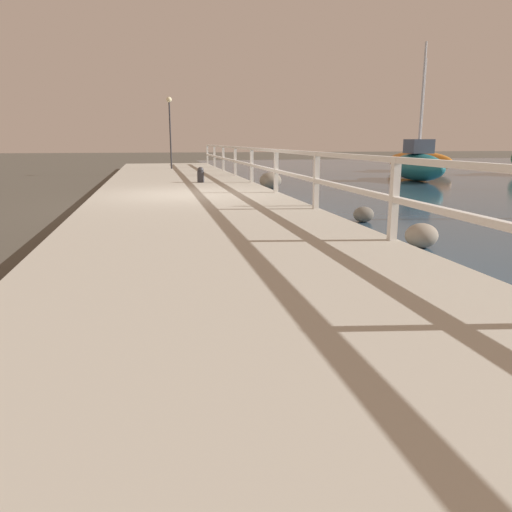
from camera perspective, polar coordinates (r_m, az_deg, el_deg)
ground_plane at (r=12.69m, az=-7.65°, el=5.67°), size 120.00×120.00×0.00m
dock_walkway at (r=12.67m, az=-7.67°, el=6.34°), size 4.68×36.00×0.30m
railing at (r=12.95m, az=2.33°, el=10.58°), size 0.10×32.50×1.10m
boulder_far_strip at (r=17.20m, az=1.66°, el=8.63°), size 0.75×0.67×0.56m
boulder_mid_strip at (r=8.02m, az=18.39°, el=2.23°), size 0.50×0.45×0.38m
boulder_near_dock at (r=10.28m, az=12.19°, el=4.67°), size 0.42×0.38×0.31m
mooring_bollard at (r=16.29m, az=-6.35°, el=9.22°), size 0.22×0.22×0.49m
dock_lamp at (r=24.55m, az=-9.84°, el=15.36°), size 0.25×0.25×3.30m
sailboat_teal at (r=21.66m, az=17.97°, el=9.87°), size 1.41×3.81×5.33m
sailboat_orange at (r=28.12m, az=18.12°, el=10.39°), size 2.25×4.60×5.66m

